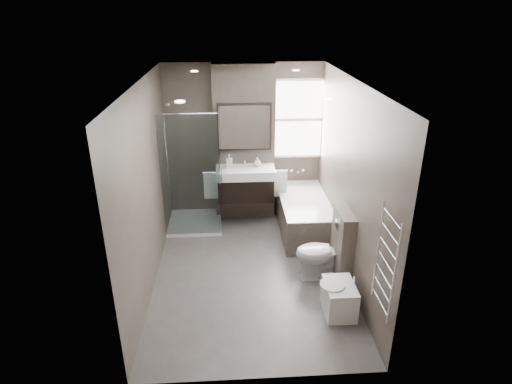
{
  "coord_description": "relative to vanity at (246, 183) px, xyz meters",
  "views": [
    {
      "loc": [
        -0.24,
        -5.05,
        3.42
      ],
      "look_at": [
        0.09,
        0.15,
        1.13
      ],
      "focal_mm": 30.0,
      "sensor_mm": 36.0,
      "label": 1
    }
  ],
  "objects": [
    {
      "name": "bathtub",
      "position": [
        0.92,
        -0.33,
        -0.43
      ],
      "size": [
        0.75,
        1.6,
        0.57
      ],
      "color": "#4E453D",
      "rests_on": "ground"
    },
    {
      "name": "soap_bottle_a",
      "position": [
        -0.26,
        0.04,
        0.37
      ],
      "size": [
        0.1,
        0.1,
        0.22
      ],
      "primitive_type": "imported",
      "color": "white",
      "rests_on": "vanity"
    },
    {
      "name": "towel_left",
      "position": [
        -0.56,
        -0.02,
        -0.02
      ],
      "size": [
        0.24,
        0.06,
        0.44
      ],
      "primitive_type": "cube",
      "color": "silver",
      "rests_on": "vanity_pier"
    },
    {
      "name": "mirror_cabinet",
      "position": [
        0.0,
        0.19,
        0.89
      ],
      "size": [
        0.86,
        0.08,
        0.76
      ],
      "color": "black",
      "rests_on": "vanity_pier"
    },
    {
      "name": "towel_right",
      "position": [
        0.56,
        -0.02,
        -0.02
      ],
      "size": [
        0.24,
        0.06,
        0.44
      ],
      "primitive_type": "cube",
      "color": "silver",
      "rests_on": "vanity_pier"
    },
    {
      "name": "room",
      "position": [
        0.0,
        -1.43,
        0.56
      ],
      "size": [
        2.7,
        3.9,
        2.7
      ],
      "color": "#4E4A48",
      "rests_on": "ground"
    },
    {
      "name": "towel_radiator",
      "position": [
        1.25,
        -3.03,
        0.38
      ],
      "size": [
        0.03,
        0.49,
        1.1
      ],
      "color": "silver",
      "rests_on": "room"
    },
    {
      "name": "soap_bottle_b",
      "position": [
        0.2,
        0.07,
        0.34
      ],
      "size": [
        0.12,
        0.12,
        0.15
      ],
      "primitive_type": "imported",
      "color": "white",
      "rests_on": "vanity"
    },
    {
      "name": "cistern_box",
      "position": [
        1.21,
        -1.68,
        -0.24
      ],
      "size": [
        0.19,
        0.55,
        1.0
      ],
      "color": "#4E453D",
      "rests_on": "ground"
    },
    {
      "name": "vanity",
      "position": [
        0.0,
        0.0,
        0.0
      ],
      "size": [
        0.95,
        0.47,
        0.66
      ],
      "color": "black",
      "rests_on": "vanity_pier"
    },
    {
      "name": "shower_enclosure",
      "position": [
        -0.75,
        -0.08,
        -0.25
      ],
      "size": [
        0.9,
        0.9,
        2.0
      ],
      "color": "white",
      "rests_on": "ground"
    },
    {
      "name": "vanity_pier",
      "position": [
        0.0,
        0.35,
        0.56
      ],
      "size": [
        1.0,
        0.25,
        2.6
      ],
      "primitive_type": "cube",
      "color": "#4E453D",
      "rests_on": "ground"
    },
    {
      "name": "window",
      "position": [
        0.9,
        0.45,
        0.93
      ],
      "size": [
        0.98,
        0.06,
        1.33
      ],
      "color": "white",
      "rests_on": "room"
    },
    {
      "name": "bidet",
      "position": [
        1.01,
        -2.37,
        -0.53
      ],
      "size": [
        0.42,
        0.49,
        0.51
      ],
      "color": "white",
      "rests_on": "ground"
    },
    {
      "name": "toilet",
      "position": [
        0.97,
        -1.63,
        -0.37
      ],
      "size": [
        0.73,
        0.42,
        0.74
      ],
      "primitive_type": "imported",
      "rotation": [
        0.0,
        0.0,
        -1.57
      ],
      "color": "white",
      "rests_on": "ground"
    }
  ]
}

